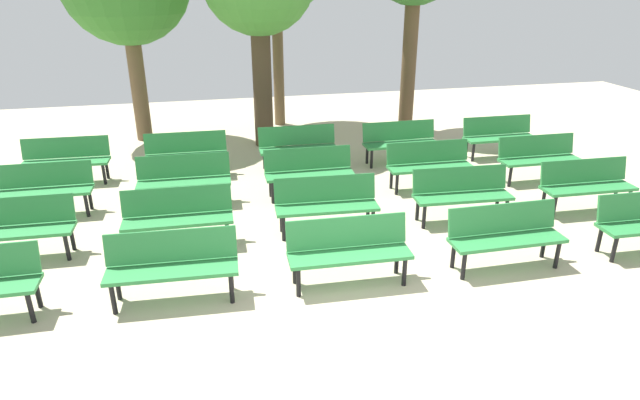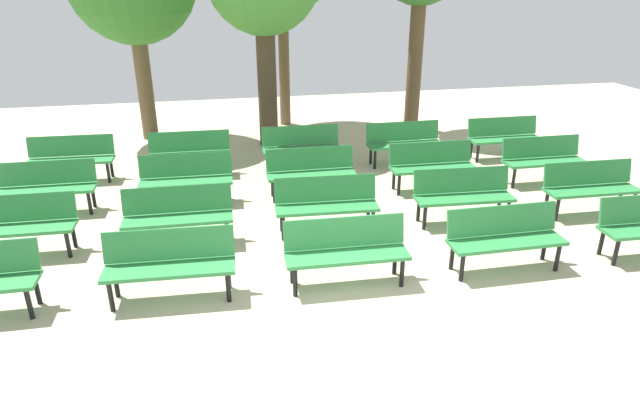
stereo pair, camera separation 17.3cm
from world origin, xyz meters
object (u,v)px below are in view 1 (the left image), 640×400
at_px(bench_r2_c2, 309,169).
at_px(bench_r3_c0, 66,158).
at_px(bench_r0_c1, 172,262).
at_px(bench_r2_c3, 429,162).
at_px(bench_r2_c0, 42,187).
at_px(bench_r3_c4, 499,134).
at_px(bench_r3_c2, 298,145).
at_px(bench_r2_c4, 538,155).
at_px(bench_r1_c2, 326,201).
at_px(bench_r3_c1, 186,152).
at_px(bench_r2_c1, 184,177).
at_px(bench_r1_c3, 462,191).
at_px(bench_r3_c3, 400,140).
at_px(bench_r0_c3, 505,233).
at_px(bench_r0_c2, 349,248).
at_px(bench_r1_c0, 14,225).
at_px(bench_r1_c1, 178,214).
at_px(bench_r1_c4, 586,182).

height_order(bench_r2_c2, bench_r3_c0, same).
bearing_deg(bench_r0_c1, bench_r2_c3, 34.58).
bearing_deg(bench_r0_c1, bench_r2_c0, 128.19).
relative_size(bench_r2_c0, bench_r3_c4, 1.00).
bearing_deg(bench_r3_c4, bench_r3_c2, 178.33).
distance_m(bench_r2_c4, bench_r3_c2, 4.78).
bearing_deg(bench_r1_c2, bench_r3_c1, 128.46).
distance_m(bench_r1_c2, bench_r2_c1, 2.70).
height_order(bench_r1_c3, bench_r2_c2, same).
relative_size(bench_r1_c3, bench_r3_c4, 1.01).
xyz_separation_m(bench_r2_c1, bench_r3_c3, (4.49, 1.32, 0.00)).
relative_size(bench_r2_c0, bench_r2_c3, 1.00).
height_order(bench_r1_c2, bench_r2_c3, same).
bearing_deg(bench_r0_c3, bench_r2_c2, 124.47).
distance_m(bench_r0_c2, bench_r2_c1, 3.79).
height_order(bench_r1_c3, bench_r2_c4, same).
height_order(bench_r0_c2, bench_r3_c3, same).
bearing_deg(bench_r1_c0, bench_r2_c0, 91.10).
relative_size(bench_r1_c3, bench_r3_c3, 1.01).
bearing_deg(bench_r2_c4, bench_r1_c3, -148.41).
distance_m(bench_r2_c0, bench_r2_c1, 2.31).
relative_size(bench_r0_c2, bench_r3_c4, 1.01).
bearing_deg(bench_r0_c1, bench_r1_c3, 19.75).
bearing_deg(bench_r3_c2, bench_r0_c3, -65.32).
bearing_deg(bench_r2_c1, bench_r1_c0, -146.24).
distance_m(bench_r2_c1, bench_r3_c0, 2.75).
height_order(bench_r1_c2, bench_r3_c1, same).
bearing_deg(bench_r1_c0, bench_r3_c2, 33.84).
relative_size(bench_r1_c1, bench_r2_c0, 1.00).
bearing_deg(bench_r1_c0, bench_r3_c3, 23.85).
bearing_deg(bench_r0_c1, bench_r1_c2, 35.18).
distance_m(bench_r2_c0, bench_r3_c3, 6.92).
distance_m(bench_r0_c3, bench_r1_c3, 1.54).
height_order(bench_r1_c0, bench_r2_c4, same).
bearing_deg(bench_r3_c0, bench_r0_c3, -33.91).
distance_m(bench_r0_c3, bench_r3_c0, 8.13).
height_order(bench_r1_c2, bench_r3_c4, same).
distance_m(bench_r1_c2, bench_r3_c3, 3.72).
xyz_separation_m(bench_r1_c3, bench_r1_c4, (2.25, -0.10, 0.00)).
bearing_deg(bench_r1_c4, bench_r1_c1, -179.97).
bearing_deg(bench_r0_c3, bench_r3_c4, 61.54).
bearing_deg(bench_r2_c4, bench_r0_c3, -129.00).
height_order(bench_r2_c1, bench_r3_c2, same).
relative_size(bench_r1_c4, bench_r3_c3, 1.01).
height_order(bench_r1_c0, bench_r3_c1, same).
height_order(bench_r0_c1, bench_r2_c1, same).
xyz_separation_m(bench_r0_c3, bench_r1_c3, (0.11, 1.54, 0.00)).
relative_size(bench_r1_c2, bench_r2_c4, 1.01).
distance_m(bench_r1_c2, bench_r3_c1, 3.73).
bearing_deg(bench_r2_c2, bench_r2_c4, -1.54).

